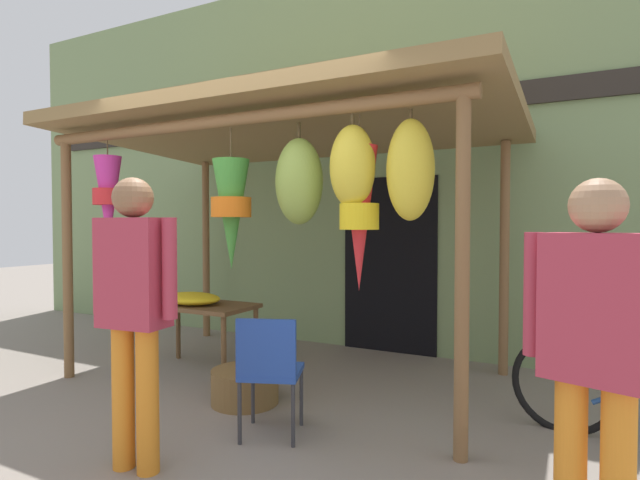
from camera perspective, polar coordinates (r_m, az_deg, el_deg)
name	(u,v)px	position (r m, az deg, el deg)	size (l,w,h in m)	color
ground_plane	(228,422)	(3.98, -10.48, -19.80)	(30.00, 30.00, 0.00)	gray
shop_facade	(364,159)	(6.05, 5.09, 9.17)	(11.28, 0.29, 4.48)	#7A9360
market_stall_canopy	(286,146)	(4.60, -3.87, 10.68)	(4.19, 2.50, 2.50)	brown
display_table	(199,312)	(5.17, -13.69, -7.98)	(1.12, 0.61, 0.67)	brown
flower_heap_on_table	(192,298)	(5.11, -14.42, -6.49)	(0.63, 0.44, 0.12)	yellow
folding_chair	(269,366)	(3.50, -5.81, -14.11)	(0.52, 0.52, 0.84)	#2347A8
wicker_basket_by_table	(245,386)	(4.30, -8.58, -16.17)	(0.55, 0.55, 0.28)	brown
vendor_in_orange	(134,297)	(3.15, -20.47, -6.15)	(0.59, 0.26, 1.74)	orange
customer_foreground	(596,343)	(2.38, 28.95, -10.23)	(0.57, 0.33, 1.65)	orange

